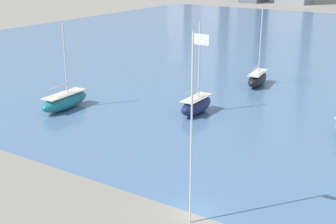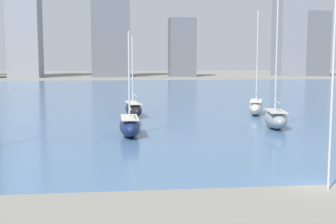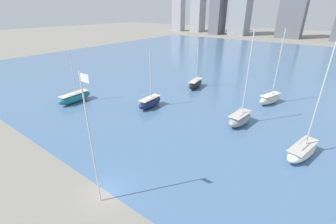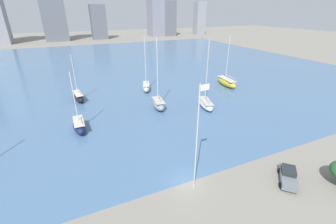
{
  "view_description": "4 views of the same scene",
  "coord_description": "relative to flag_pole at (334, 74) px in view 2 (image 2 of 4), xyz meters",
  "views": [
    {
      "loc": [
        15.54,
        -27.12,
        18.5
      ],
      "look_at": [
        -7.45,
        8.01,
        4.51
      ],
      "focal_mm": 50.0,
      "sensor_mm": 36.0,
      "label": 1
    },
    {
      "loc": [
        -13.12,
        -29.25,
        8.59
      ],
      "look_at": [
        -7.79,
        17.58,
        2.96
      ],
      "focal_mm": 50.0,
      "sensor_mm": 36.0,
      "label": 2
    },
    {
      "loc": [
        16.79,
        -11.11,
        18.51
      ],
      "look_at": [
        -3.16,
        15.63,
        3.14
      ],
      "focal_mm": 24.0,
      "sensor_mm": 36.0,
      "label": 3
    },
    {
      "loc": [
        -11.71,
        -20.17,
        20.94
      ],
      "look_at": [
        2.95,
        12.32,
        4.67
      ],
      "focal_mm": 24.0,
      "sensor_mm": 36.0,
      "label": 4
    }
  ],
  "objects": [
    {
      "name": "ground_plane",
      "position": [
        -0.55,
        1.21,
        -7.5
      ],
      "size": [
        500.0,
        500.0,
        0.0
      ],
      "primitive_type": "plane",
      "color": "gray"
    },
    {
      "name": "harbor_water",
      "position": [
        -0.55,
        71.21,
        -7.5
      ],
      "size": [
        180.0,
        140.0,
        0.0
      ],
      "color": "#4C7099",
      "rests_on": "ground_plane"
    },
    {
      "name": "sailboat_navy",
      "position": [
        -12.14,
        21.96,
        -6.37
      ],
      "size": [
        2.26,
        6.33,
        11.29
      ],
      "rotation": [
        0.0,
        0.0,
        0.01
      ],
      "color": "#19234C",
      "rests_on": "harbor_water"
    },
    {
      "name": "distant_city_skyline",
      "position": [
        -17.29,
        171.31,
        16.8
      ],
      "size": [
        221.67,
        22.5,
        61.65
      ],
      "color": "#9E9EA8",
      "rests_on": "ground_plane"
    },
    {
      "name": "sailboat_gray",
      "position": [
        5.39,
        25.52,
        -6.3
      ],
      "size": [
        3.3,
        6.47,
        15.77
      ],
      "rotation": [
        0.0,
        0.0,
        -0.14
      ],
      "color": "gray",
      "rests_on": "harbor_water"
    },
    {
      "name": "sailboat_cream",
      "position": [
        7.03,
        38.72,
        -6.3
      ],
      "size": [
        4.04,
        6.81,
        15.21
      ],
      "rotation": [
        0.0,
        0.0,
        -0.34
      ],
      "color": "beige",
      "rests_on": "harbor_water"
    },
    {
      "name": "sailboat_black",
      "position": [
        -11.07,
        38.46,
        -6.39
      ],
      "size": [
        2.98,
        7.03,
        11.48
      ],
      "rotation": [
        0.0,
        0.0,
        0.13
      ],
      "color": "black",
      "rests_on": "harbor_water"
    },
    {
      "name": "flag_pole",
      "position": [
        0.0,
        0.0,
        0.0
      ],
      "size": [
        1.24,
        0.14,
        14.0
      ],
      "color": "silver",
      "rests_on": "ground_plane"
    }
  ]
}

